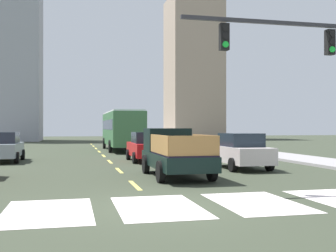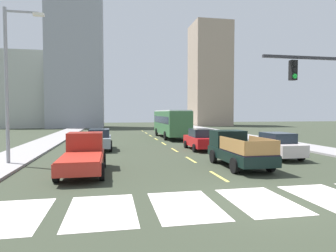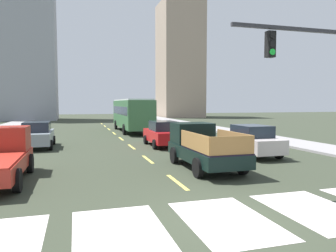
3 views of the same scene
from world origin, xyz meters
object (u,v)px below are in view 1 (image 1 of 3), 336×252
(sedan_far, at_px, (147,147))
(sedan_mid, at_px, (3,147))
(sedan_near_right, at_px, (240,151))
(city_bus, at_px, (122,128))
(pickup_stakebed, at_px, (174,153))

(sedan_far, height_order, sedan_mid, same)
(sedan_near_right, bearing_deg, city_bus, 105.30)
(city_bus, bearing_deg, sedan_far, -91.36)
(city_bus, relative_size, sedan_mid, 2.45)
(sedan_far, bearing_deg, city_bus, 93.43)
(sedan_far, bearing_deg, sedan_near_right, -52.03)
(pickup_stakebed, bearing_deg, sedan_near_right, 28.38)
(sedan_near_right, bearing_deg, pickup_stakebed, -148.52)
(sedan_far, xyz_separation_m, sedan_mid, (-8.14, 1.49, 0.00))
(sedan_near_right, relative_size, sedan_far, 1.00)
(sedan_near_right, relative_size, sedan_mid, 1.00)
(city_bus, distance_m, sedan_far, 11.60)
(city_bus, height_order, sedan_mid, city_bus)
(sedan_mid, bearing_deg, sedan_near_right, -30.52)
(sedan_near_right, height_order, sedan_mid, same)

